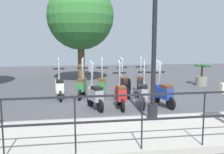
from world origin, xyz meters
name	(u,v)px	position (x,y,z in m)	size (l,w,h in m)	color
ground_plane	(127,102)	(0.00, 0.00, 0.00)	(28.00, 28.00, 0.00)	#424247
promenade_walkway	(155,131)	(-3.15, 0.00, 0.07)	(2.20, 20.00, 0.15)	#A39E93
fence_railing	(174,110)	(-4.20, 0.00, 0.89)	(0.04, 16.03, 1.07)	black
lamp_post_near	(154,48)	(-2.40, -0.18, 1.99)	(0.26, 0.90, 4.16)	black
tree_distant	(81,16)	(4.62, 1.45, 3.42)	(3.43, 3.43, 5.15)	brown
potted_palm	(202,77)	(2.79, -4.36, 0.45)	(1.06, 0.66, 1.05)	slate
scooter_near_0	(163,92)	(-0.77, -1.08, 0.48)	(1.20, 0.54, 1.54)	black
scooter_near_1	(144,93)	(-0.68, -0.43, 0.48)	(1.20, 0.54, 1.54)	black
scooter_near_2	(121,94)	(-0.76, 0.37, 0.48)	(1.23, 0.44, 1.54)	black
scooter_near_3	(95,94)	(-0.72, 1.19, 0.48)	(1.20, 0.55, 1.54)	black
scooter_far_0	(141,84)	(1.05, -0.79, 0.48)	(1.21, 0.53, 1.54)	black
scooter_far_1	(124,85)	(0.93, -0.09, 0.48)	(1.23, 0.46, 1.54)	black
scooter_far_2	(102,85)	(0.95, 0.78, 0.48)	(1.23, 0.46, 1.54)	black
scooter_far_3	(82,85)	(0.98, 1.56, 0.48)	(1.22, 0.50, 1.54)	black
scooter_far_4	(60,87)	(0.85, 2.39, 0.48)	(1.23, 0.44, 1.54)	black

